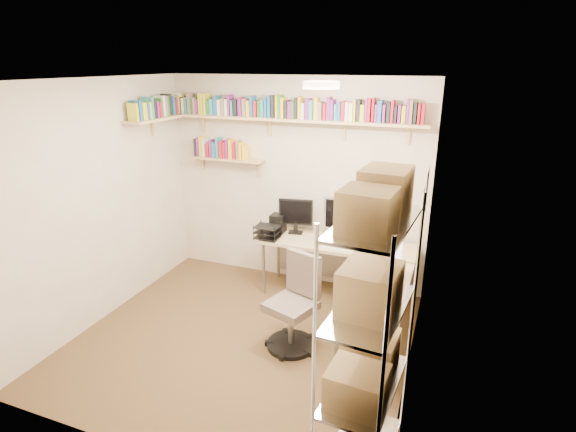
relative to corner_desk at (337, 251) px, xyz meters
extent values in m
plane|color=#4E3A21|center=(-0.69, -0.96, -0.68)|extent=(3.20, 3.20, 0.00)
cube|color=#C3B29F|center=(-0.69, 0.54, 0.57)|extent=(3.20, 0.04, 2.50)
cube|color=#C3B29F|center=(-2.29, -0.96, 0.57)|extent=(0.04, 3.00, 2.50)
cube|color=#C3B29F|center=(0.91, -0.96, 0.57)|extent=(0.04, 3.00, 2.50)
cube|color=#C3B29F|center=(-0.69, -2.46, 0.57)|extent=(3.20, 0.04, 2.50)
cube|color=white|center=(-0.69, -0.96, 1.82)|extent=(3.20, 3.00, 0.04)
cube|color=silver|center=(0.90, -0.41, 0.87)|extent=(0.01, 0.30, 0.42)
cube|color=white|center=(0.90, -0.81, 0.82)|extent=(0.01, 0.28, 0.38)
cylinder|color=#FFEAC6|center=(0.01, -0.76, 1.78)|extent=(0.30, 0.30, 0.06)
cube|color=tan|center=(-0.69, 0.42, 1.34)|extent=(3.05, 0.25, 0.03)
cube|color=tan|center=(-2.17, -0.01, 1.34)|extent=(0.25, 1.00, 0.03)
cube|color=tan|center=(-1.54, 0.44, 0.82)|extent=(0.95, 0.20, 0.02)
cube|color=tan|center=(-1.89, 0.48, 1.27)|extent=(0.03, 0.20, 0.20)
cube|color=tan|center=(-0.99, 0.48, 1.27)|extent=(0.03, 0.20, 0.20)
cube|color=tan|center=(-0.09, 0.48, 1.27)|extent=(0.03, 0.20, 0.20)
cube|color=tan|center=(0.61, 0.48, 1.27)|extent=(0.03, 0.20, 0.20)
cube|color=#786457|center=(-2.16, 0.42, 1.47)|extent=(0.02, 0.12, 0.22)
cube|color=black|center=(-2.12, 0.42, 1.46)|extent=(0.04, 0.13, 0.20)
cube|color=beige|center=(-2.08, 0.42, 1.45)|extent=(0.03, 0.14, 0.19)
cube|color=teal|center=(-2.04, 0.42, 1.46)|extent=(0.03, 0.13, 0.19)
cube|color=#786457|center=(-1.99, 0.42, 1.48)|extent=(0.04, 0.14, 0.24)
cube|color=#25702A|center=(-1.95, 0.42, 1.46)|extent=(0.03, 0.11, 0.19)
cube|color=#786457|center=(-1.92, 0.42, 1.46)|extent=(0.03, 0.15, 0.19)
cube|color=#792072|center=(-1.89, 0.42, 1.45)|extent=(0.02, 0.12, 0.17)
cube|color=gold|center=(-1.85, 0.42, 1.48)|extent=(0.03, 0.12, 0.24)
cube|color=gold|center=(-1.81, 0.42, 1.48)|extent=(0.03, 0.13, 0.25)
cube|color=gold|center=(-1.77, 0.42, 1.48)|extent=(0.03, 0.13, 0.25)
cube|color=#25702A|center=(-1.73, 0.42, 1.45)|extent=(0.04, 0.12, 0.17)
cube|color=teal|center=(-1.68, 0.42, 1.45)|extent=(0.04, 0.14, 0.19)
cube|color=#1C5791|center=(-1.63, 0.42, 1.47)|extent=(0.04, 0.12, 0.22)
cube|color=beige|center=(-1.58, 0.42, 1.45)|extent=(0.04, 0.13, 0.18)
cube|color=#786457|center=(-1.53, 0.42, 1.46)|extent=(0.03, 0.15, 0.20)
cube|color=beige|center=(-1.49, 0.42, 1.45)|extent=(0.04, 0.12, 0.19)
cube|color=#792072|center=(-1.45, 0.42, 1.48)|extent=(0.02, 0.14, 0.24)
cube|color=teal|center=(-1.41, 0.42, 1.45)|extent=(0.03, 0.14, 0.18)
cube|color=black|center=(-1.36, 0.42, 1.46)|extent=(0.04, 0.15, 0.19)
cube|color=#792072|center=(-1.31, 0.42, 1.47)|extent=(0.04, 0.12, 0.21)
cube|color=#786457|center=(-1.26, 0.42, 1.46)|extent=(0.04, 0.13, 0.20)
cube|color=yellow|center=(-1.21, 0.42, 1.45)|extent=(0.04, 0.12, 0.18)
cube|color=#1C5791|center=(-1.16, 0.42, 1.48)|extent=(0.04, 0.12, 0.23)
cube|color=#A31525|center=(-1.11, 0.42, 1.45)|extent=(0.03, 0.14, 0.18)
cube|color=#25702A|center=(-1.07, 0.42, 1.45)|extent=(0.03, 0.12, 0.18)
cube|color=teal|center=(-1.02, 0.42, 1.46)|extent=(0.03, 0.14, 0.20)
cube|color=#1C5791|center=(-0.98, 0.42, 1.47)|extent=(0.03, 0.15, 0.22)
cube|color=#1C5791|center=(-0.94, 0.42, 1.48)|extent=(0.03, 0.13, 0.24)
cube|color=black|center=(-0.89, 0.42, 1.48)|extent=(0.03, 0.14, 0.25)
cube|color=yellow|center=(-0.85, 0.42, 1.48)|extent=(0.03, 0.11, 0.25)
cube|color=#25702A|center=(-0.81, 0.42, 1.48)|extent=(0.03, 0.14, 0.25)
cube|color=yellow|center=(-0.78, 0.42, 1.47)|extent=(0.03, 0.14, 0.22)
cube|color=black|center=(-0.74, 0.42, 1.46)|extent=(0.03, 0.14, 0.19)
cube|color=#792072|center=(-0.69, 0.42, 1.45)|extent=(0.04, 0.12, 0.18)
cube|color=#25702A|center=(-0.65, 0.42, 1.45)|extent=(0.03, 0.12, 0.19)
cube|color=black|center=(-0.62, 0.42, 1.47)|extent=(0.03, 0.14, 0.23)
cube|color=yellow|center=(-0.58, 0.42, 1.48)|extent=(0.03, 0.11, 0.24)
cube|color=beige|center=(-0.54, 0.42, 1.45)|extent=(0.04, 0.15, 0.17)
cube|color=#792072|center=(-0.49, 0.42, 1.47)|extent=(0.04, 0.13, 0.22)
cube|color=teal|center=(-0.44, 0.42, 1.46)|extent=(0.04, 0.15, 0.21)
cube|color=yellow|center=(-0.39, 0.42, 1.48)|extent=(0.04, 0.11, 0.23)
cube|color=#786457|center=(-0.34, 0.42, 1.45)|extent=(0.04, 0.15, 0.19)
cube|color=#A31525|center=(-0.29, 0.42, 1.45)|extent=(0.03, 0.13, 0.18)
cube|color=#792072|center=(-0.25, 0.42, 1.48)|extent=(0.04, 0.12, 0.24)
cube|color=#792072|center=(-0.21, 0.42, 1.47)|extent=(0.03, 0.12, 0.22)
cube|color=teal|center=(-0.17, 0.42, 1.45)|extent=(0.02, 0.13, 0.17)
cube|color=#1C5791|center=(-0.13, 0.42, 1.46)|extent=(0.04, 0.13, 0.19)
cube|color=#A31525|center=(-0.08, 0.42, 1.46)|extent=(0.04, 0.12, 0.21)
cube|color=beige|center=(-0.04, 0.42, 1.46)|extent=(0.03, 0.13, 0.20)
cube|color=beige|center=(0.00, 0.42, 1.46)|extent=(0.04, 0.12, 0.19)
cube|color=yellow|center=(0.04, 0.42, 1.47)|extent=(0.02, 0.12, 0.23)
cube|color=black|center=(0.08, 0.42, 1.47)|extent=(0.04, 0.12, 0.23)
cube|color=gold|center=(0.12, 0.42, 1.45)|extent=(0.04, 0.12, 0.18)
cube|color=#792072|center=(0.16, 0.42, 1.48)|extent=(0.02, 0.12, 0.24)
cube|color=#A31525|center=(0.20, 0.42, 1.48)|extent=(0.03, 0.14, 0.24)
cube|color=#A31525|center=(0.24, 0.42, 1.48)|extent=(0.02, 0.12, 0.25)
cube|color=#792072|center=(0.27, 0.42, 1.45)|extent=(0.02, 0.15, 0.18)
cube|color=#1C5791|center=(0.31, 0.42, 1.47)|extent=(0.04, 0.15, 0.22)
cube|color=#792072|center=(0.35, 0.42, 1.45)|extent=(0.03, 0.14, 0.19)
cube|color=black|center=(0.40, 0.42, 1.46)|extent=(0.03, 0.14, 0.21)
cube|color=#A31525|center=(0.43, 0.42, 1.47)|extent=(0.03, 0.13, 0.23)
cube|color=black|center=(0.47, 0.42, 1.45)|extent=(0.03, 0.12, 0.18)
cube|color=#792072|center=(0.51, 0.42, 1.45)|extent=(0.03, 0.14, 0.19)
cube|color=gold|center=(0.55, 0.42, 1.45)|extent=(0.04, 0.12, 0.18)
cube|color=#792072|center=(0.59, 0.42, 1.48)|extent=(0.02, 0.11, 0.25)
cube|color=#786457|center=(0.62, 0.42, 1.48)|extent=(0.03, 0.12, 0.24)
cube|color=black|center=(0.66, 0.42, 1.47)|extent=(0.03, 0.11, 0.21)
cube|color=#A31525|center=(0.70, 0.42, 1.46)|extent=(0.02, 0.14, 0.20)
cube|color=#A31525|center=(0.74, 0.42, 1.46)|extent=(0.03, 0.12, 0.21)
cube|color=gold|center=(-2.17, -0.44, 1.46)|extent=(0.12, 0.03, 0.19)
cube|color=#1C5791|center=(-2.17, -0.40, 1.47)|extent=(0.15, 0.04, 0.21)
cube|color=gold|center=(-2.17, -0.34, 1.45)|extent=(0.15, 0.04, 0.19)
cube|color=yellow|center=(-2.17, -0.30, 1.45)|extent=(0.14, 0.03, 0.18)
cube|color=#1C5791|center=(-2.17, -0.26, 1.45)|extent=(0.15, 0.03, 0.17)
cube|color=gold|center=(-2.17, -0.22, 1.45)|extent=(0.14, 0.03, 0.18)
cube|color=teal|center=(-2.17, -0.18, 1.48)|extent=(0.15, 0.03, 0.24)
cube|color=black|center=(-2.17, -0.14, 1.46)|extent=(0.14, 0.03, 0.20)
cube|color=#792072|center=(-2.17, -0.09, 1.45)|extent=(0.15, 0.04, 0.18)
cube|color=#A31525|center=(-2.17, -0.04, 1.45)|extent=(0.15, 0.04, 0.17)
cube|color=#25702A|center=(-2.17, 0.00, 1.46)|extent=(0.12, 0.03, 0.21)
cube|color=beige|center=(-2.17, 0.04, 1.48)|extent=(0.13, 0.04, 0.23)
cube|color=#786457|center=(-2.17, 0.08, 1.48)|extent=(0.14, 0.04, 0.23)
cube|color=#25702A|center=(-2.17, 0.12, 1.47)|extent=(0.12, 0.03, 0.23)
cube|color=black|center=(-2.17, 0.17, 1.48)|extent=(0.12, 0.04, 0.25)
cube|color=#1C5791|center=(-2.17, 0.22, 1.47)|extent=(0.14, 0.04, 0.22)
cube|color=#A31525|center=(-2.17, 0.27, 1.46)|extent=(0.15, 0.03, 0.20)
cube|color=#1C5791|center=(-2.17, 0.31, 1.46)|extent=(0.11, 0.02, 0.20)
cube|color=yellow|center=(-2.17, 0.35, 1.46)|extent=(0.12, 0.03, 0.21)
cube|color=beige|center=(-2.17, 0.38, 1.48)|extent=(0.12, 0.04, 0.24)
cube|color=gold|center=(-2.17, 0.43, 1.48)|extent=(0.15, 0.02, 0.24)
cube|color=black|center=(-1.96, 0.44, 0.95)|extent=(0.03, 0.13, 0.22)
cube|color=#792072|center=(-1.92, 0.44, 0.96)|extent=(0.03, 0.12, 0.24)
cube|color=gold|center=(-1.88, 0.44, 0.96)|extent=(0.04, 0.11, 0.24)
cube|color=beige|center=(-1.84, 0.44, 0.95)|extent=(0.03, 0.14, 0.22)
cube|color=#A31525|center=(-1.79, 0.44, 0.92)|extent=(0.04, 0.13, 0.17)
cube|color=#792072|center=(-1.74, 0.44, 0.95)|extent=(0.03, 0.12, 0.22)
cube|color=teal|center=(-1.71, 0.44, 0.93)|extent=(0.03, 0.12, 0.19)
cube|color=#1C5791|center=(-1.68, 0.44, 0.93)|extent=(0.02, 0.14, 0.18)
cube|color=teal|center=(-1.65, 0.44, 0.96)|extent=(0.03, 0.14, 0.25)
cube|color=#A31525|center=(-1.60, 0.44, 0.94)|extent=(0.04, 0.13, 0.20)
cube|color=#A31525|center=(-1.56, 0.44, 0.93)|extent=(0.03, 0.12, 0.19)
cube|color=#792072|center=(-1.52, 0.44, 0.95)|extent=(0.03, 0.12, 0.24)
cube|color=yellow|center=(-1.47, 0.44, 0.96)|extent=(0.04, 0.12, 0.24)
cube|color=#A31525|center=(-1.42, 0.44, 0.94)|extent=(0.03, 0.12, 0.21)
cube|color=#786457|center=(-1.38, 0.44, 0.95)|extent=(0.03, 0.11, 0.23)
cube|color=yellow|center=(-1.34, 0.44, 0.94)|extent=(0.03, 0.12, 0.20)
cube|color=yellow|center=(-1.29, 0.44, 0.92)|extent=(0.04, 0.12, 0.17)
cube|color=#CDBE85|center=(-0.04, 0.22, -0.01)|extent=(1.76, 0.55, 0.04)
cube|color=#CDBE85|center=(0.56, -0.64, -0.01)|extent=(0.55, 1.20, 0.04)
cylinder|color=gray|center=(-0.88, -0.01, -0.35)|extent=(0.04, 0.04, 0.65)
cylinder|color=gray|center=(-0.88, 0.45, -0.35)|extent=(0.04, 0.04, 0.65)
cylinder|color=gray|center=(0.79, 0.45, -0.35)|extent=(0.04, 0.04, 0.65)
cylinder|color=gray|center=(0.33, -1.19, -0.35)|extent=(0.04, 0.04, 0.65)
cylinder|color=gray|center=(0.79, -1.19, -0.35)|extent=(0.04, 0.04, 0.65)
cube|color=gray|center=(-0.04, 0.46, -0.31)|extent=(1.66, 0.02, 0.51)
cube|color=silver|center=(0.00, 0.33, 0.31)|extent=(0.51, 0.03, 0.39)
cube|color=black|center=(0.00, 0.32, 0.31)|extent=(0.46, 0.00, 0.33)
cube|color=black|center=(-0.60, 0.33, 0.28)|extent=(0.41, 0.03, 0.31)
cube|color=black|center=(0.69, -0.59, 0.30)|extent=(0.03, 0.54, 0.35)
cube|color=white|center=(0.67, -0.59, 0.30)|extent=(0.00, 0.48, 0.30)
cube|color=white|center=(0.00, 0.06, 0.02)|extent=(0.39, 0.12, 0.01)
cube|color=white|center=(0.42, -0.59, 0.02)|extent=(0.12, 0.37, 0.01)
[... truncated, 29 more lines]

